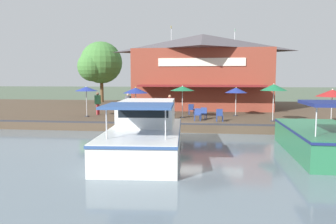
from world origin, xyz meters
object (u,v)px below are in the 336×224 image
at_px(person_near_entrance, 98,101).
at_px(motorboat_distant_upstream, 318,137).
at_px(tree_downstream_bank, 99,64).
at_px(person_mid_patio, 170,104).
at_px(cafe_chair_beside_entrance, 220,115).
at_px(patio_umbrella_far_corner, 332,93).
at_px(patio_umbrella_near_quay_edge, 86,89).
at_px(patio_umbrella_back_row, 236,90).
at_px(patio_umbrella_mid_patio_left, 182,89).
at_px(waterfront_restaurant, 202,70).
at_px(patio_umbrella_mid_patio_right, 274,87).
at_px(motorboat_second_along, 147,132).
at_px(cafe_chair_mid_patio, 198,114).
at_px(patio_umbrella_by_entrance, 136,90).
at_px(cafe_chair_facing_river, 191,109).
at_px(person_at_quay_edge, 128,101).
at_px(cafe_chair_far_corner_seat, 203,113).

xyz_separation_m(person_near_entrance, motorboat_distant_upstream, (9.19, 14.12, -0.99)).
bearing_deg(tree_downstream_bank, person_mid_patio, 34.14).
height_order(cafe_chair_beside_entrance, person_mid_patio, person_mid_patio).
bearing_deg(patio_umbrella_far_corner, patio_umbrella_near_quay_edge, -96.61).
relative_size(patio_umbrella_back_row, patio_umbrella_mid_patio_left, 0.94).
bearing_deg(waterfront_restaurant, patio_umbrella_mid_patio_right, 25.38).
bearing_deg(tree_downstream_bank, patio_umbrella_mid_patio_right, 48.14).
height_order(patio_umbrella_back_row, motorboat_second_along, patio_umbrella_back_row).
distance_m(patio_umbrella_back_row, cafe_chair_mid_patio, 4.65).
height_order(patio_umbrella_by_entrance, person_mid_patio, patio_umbrella_by_entrance).
distance_m(patio_umbrella_near_quay_edge, patio_umbrella_back_row, 11.59).
bearing_deg(patio_umbrella_mid_patio_right, patio_umbrella_mid_patio_left, -101.31).
relative_size(cafe_chair_facing_river, cafe_chair_mid_patio, 1.00).
distance_m(patio_umbrella_far_corner, person_at_quay_edge, 14.89).
bearing_deg(patio_umbrella_by_entrance, cafe_chair_far_corner_seat, 85.07).
relative_size(cafe_chair_beside_entrance, cafe_chair_far_corner_seat, 1.00).
distance_m(patio_umbrella_back_row, cafe_chair_far_corner_seat, 3.87).
bearing_deg(patio_umbrella_back_row, patio_umbrella_near_quay_edge, -80.68).
bearing_deg(cafe_chair_mid_patio, patio_umbrella_mid_patio_right, 93.40).
height_order(cafe_chair_far_corner_seat, tree_downstream_bank, tree_downstream_bank).
height_order(patio_umbrella_back_row, person_at_quay_edge, patio_umbrella_back_row).
distance_m(patio_umbrella_mid_patio_left, motorboat_second_along, 9.17).
bearing_deg(patio_umbrella_far_corner, cafe_chair_beside_entrance, -92.48).
distance_m(patio_umbrella_mid_patio_left, cafe_chair_mid_patio, 2.60).
bearing_deg(cafe_chair_far_corner_seat, patio_umbrella_near_quay_edge, -94.28).
height_order(person_mid_patio, tree_downstream_bank, tree_downstream_bank).
distance_m(patio_umbrella_mid_patio_right, person_mid_patio, 7.27).
distance_m(patio_umbrella_back_row, cafe_chair_facing_river, 3.84).
distance_m(patio_umbrella_far_corner, cafe_chair_mid_patio, 8.78).
relative_size(waterfront_restaurant, tree_downstream_bank, 1.80).
bearing_deg(patio_umbrella_mid_patio_right, patio_umbrella_near_quay_edge, -94.81).
xyz_separation_m(patio_umbrella_by_entrance, person_at_quay_edge, (-2.06, -1.09, -0.94)).
distance_m(patio_umbrella_back_row, patio_umbrella_far_corner, 6.94).
bearing_deg(motorboat_distant_upstream, patio_umbrella_near_quay_edge, -118.40).
xyz_separation_m(motorboat_distant_upstream, tree_downstream_bank, (-22.48, -18.45, 4.53)).
relative_size(person_mid_patio, person_at_quay_edge, 1.01).
height_order(patio_umbrella_mid_patio_left, patio_umbrella_far_corner, patio_umbrella_mid_patio_left).
xyz_separation_m(cafe_chair_far_corner_seat, motorboat_distant_upstream, (7.20, 5.60, -0.31)).
relative_size(waterfront_restaurant, motorboat_second_along, 1.48).
relative_size(patio_umbrella_by_entrance, patio_umbrella_back_row, 1.02).
xyz_separation_m(patio_umbrella_near_quay_edge, cafe_chair_far_corner_seat, (0.67, 8.95, -1.64)).
bearing_deg(cafe_chair_far_corner_seat, patio_umbrella_mid_patio_left, -116.44).
bearing_deg(cafe_chair_mid_patio, patio_umbrella_far_corner, 86.44).
distance_m(patio_umbrella_by_entrance, tree_downstream_bank, 16.99).
xyz_separation_m(patio_umbrella_far_corner, tree_downstream_bank, (-16.61, -21.10, 2.69)).
xyz_separation_m(patio_umbrella_mid_patio_left, person_near_entrance, (-1.21, -6.94, -1.03)).
relative_size(cafe_chair_far_corner_seat, person_near_entrance, 0.47).
xyz_separation_m(person_mid_patio, motorboat_distant_upstream, (7.09, 8.02, -0.95)).
relative_size(patio_umbrella_near_quay_edge, motorboat_second_along, 0.26).
bearing_deg(patio_umbrella_by_entrance, person_mid_patio, 78.33).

